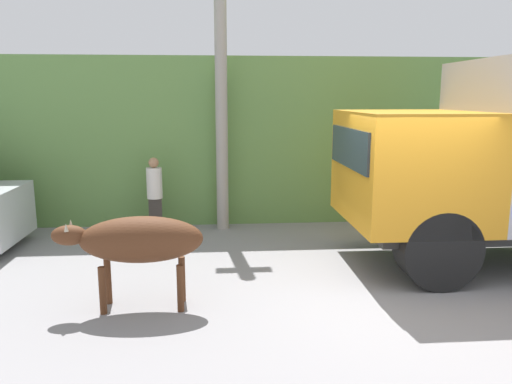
{
  "coord_description": "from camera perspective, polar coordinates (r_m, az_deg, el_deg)",
  "views": [
    {
      "loc": [
        -2.56,
        -6.59,
        2.76
      ],
      "look_at": [
        -2.01,
        0.46,
        1.41
      ],
      "focal_mm": 35.0,
      "sensor_mm": 36.0,
      "label": 1
    }
  ],
  "objects": [
    {
      "name": "hillside_embankment",
      "position": [
        13.79,
        6.26,
        6.75
      ],
      "size": [
        32.0,
        5.6,
        3.61
      ],
      "color": "#608C47",
      "rests_on": "ground_plane"
    },
    {
      "name": "brown_cow",
      "position": [
        6.71,
        -13.34,
        -5.44
      ],
      "size": [
        1.94,
        0.61,
        1.24
      ],
      "rotation": [
        0.0,
        0.0,
        0.18
      ],
      "color": "#512D19",
      "rests_on": "ground_plane"
    },
    {
      "name": "ground_plane",
      "position": [
        7.6,
        15.86,
        -10.97
      ],
      "size": [
        60.0,
        60.0,
        0.0
      ],
      "primitive_type": "plane",
      "color": "gray"
    },
    {
      "name": "utility_pole",
      "position": [
        10.38,
        -3.99,
        11.08
      ],
      "size": [
        0.9,
        0.25,
        5.43
      ],
      "color": "#9E998E",
      "rests_on": "ground_plane"
    },
    {
      "name": "pedestrian_on_hill",
      "position": [
        10.41,
        -11.5,
        0.03
      ],
      "size": [
        0.35,
        0.35,
        1.56
      ],
      "rotation": [
        0.0,
        0.0,
        3.27
      ],
      "color": "#38332D",
      "rests_on": "ground_plane"
    }
  ]
}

